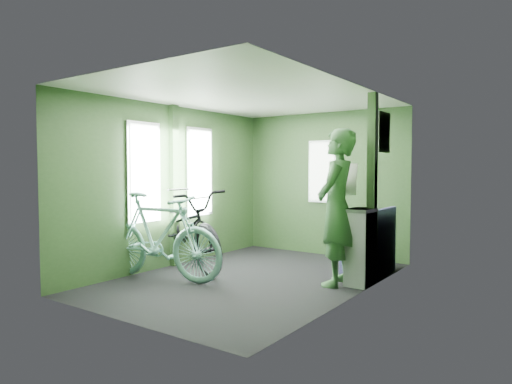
# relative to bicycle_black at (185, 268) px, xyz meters

# --- Properties ---
(room) EXTENTS (4.00, 4.02, 2.31)m
(room) POSITION_rel_bicycle_black_xyz_m (1.08, 0.08, 1.44)
(room) COLOR black
(room) RESTS_ON ground
(bicycle_black) EXTENTS (2.25, 1.53, 1.16)m
(bicycle_black) POSITION_rel_bicycle_black_xyz_m (0.00, 0.00, 0.00)
(bicycle_black) COLOR black
(bicycle_black) RESTS_ON ground
(bicycle_mint) EXTENTS (1.91, 0.88, 1.14)m
(bicycle_mint) POSITION_rel_bicycle_black_xyz_m (0.20, -0.68, 0.00)
(bicycle_mint) COLOR #79BDB1
(bicycle_mint) RESTS_ON ground
(passenger) EXTENTS (0.54, 0.74, 1.88)m
(passenger) POSITION_rel_bicycle_black_xyz_m (2.14, 0.38, 0.94)
(passenger) COLOR #315830
(passenger) RESTS_ON ground
(waste_box) EXTENTS (0.27, 0.38, 0.92)m
(waste_box) POSITION_rel_bicycle_black_xyz_m (2.38, 0.53, 0.46)
(waste_box) COLOR gray
(waste_box) RESTS_ON ground
(bench_seat) EXTENTS (0.48, 0.84, 0.88)m
(bench_seat) POSITION_rel_bicycle_black_xyz_m (2.26, 1.15, 0.26)
(bench_seat) COLOR navy
(bench_seat) RESTS_ON ground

